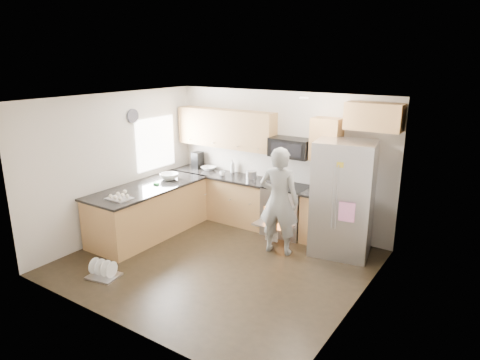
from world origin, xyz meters
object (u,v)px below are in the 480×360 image
Objects in this scene: stove_range at (287,199)px; refrigerator at (343,199)px; dish_rack at (104,272)px; person at (279,201)px.

stove_range is 1.21m from refrigerator.
dish_rack is (-1.50, -3.01, -0.60)m from stove_range.
stove_range is 3.42m from dish_rack.
refrigerator is 1.04m from person.
refrigerator is 1.06× the size of person.
person reaches higher than stove_range.
stove_range is 3.52× the size of dish_rack.
refrigerator is 3.78× the size of dish_rack.
person is 3.58× the size of dish_rack.
person is at bearing -71.39° from stove_range.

